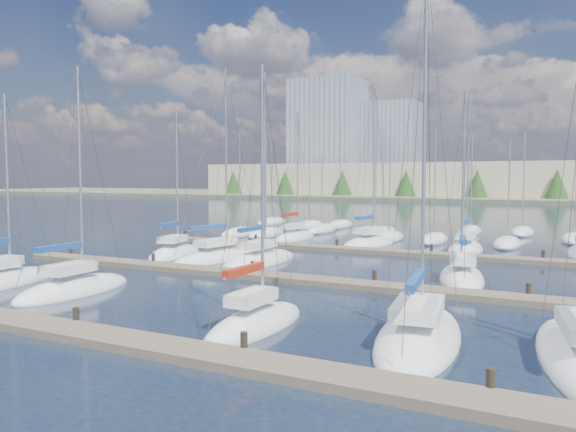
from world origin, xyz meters
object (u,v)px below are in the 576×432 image
at_px(sailboat_j, 260,260).
at_px(sailboat_o, 370,243).
at_px(sailboat_d, 256,324).
at_px(sailboat_h, 175,253).
at_px(sailboat_c, 74,289).
at_px(sailboat_b, 1,282).
at_px(sailboat_i, 220,257).
at_px(sailboat_p, 466,249).
at_px(sailboat_l, 462,278).
at_px(sailboat_e, 419,336).
at_px(sailboat_n, 295,237).

bearing_deg(sailboat_j, sailboat_o, 76.31).
relative_size(sailboat_d, sailboat_h, 0.96).
bearing_deg(sailboat_c, sailboat_b, -177.08).
distance_m(sailboat_c, sailboat_i, 13.35).
xyz_separation_m(sailboat_i, sailboat_j, (3.34, 0.18, -0.01)).
xyz_separation_m(sailboat_c, sailboat_d, (12.20, -1.72, 0.01)).
distance_m(sailboat_d, sailboat_h, 22.31).
xyz_separation_m(sailboat_p, sailboat_o, (-8.49, 0.55, 0.00)).
bearing_deg(sailboat_d, sailboat_j, 120.13).
distance_m(sailboat_l, sailboat_j, 14.13).
relative_size(sailboat_p, sailboat_o, 0.88).
height_order(sailboat_c, sailboat_p, sailboat_p).
xyz_separation_m(sailboat_o, sailboat_b, (-12.39, -27.69, -0.02)).
distance_m(sailboat_d, sailboat_l, 15.67).
distance_m(sailboat_c, sailboat_l, 21.95).
distance_m(sailboat_p, sailboat_b, 34.24).
relative_size(sailboat_p, sailboat_h, 1.14).
height_order(sailboat_e, sailboat_b, sailboat_e).
distance_m(sailboat_p, sailboat_j, 17.81).
xyz_separation_m(sailboat_c, sailboat_j, (3.60, 13.52, -0.00)).
bearing_deg(sailboat_e, sailboat_n, 116.70).
distance_m(sailboat_n, sailboat_d, 32.39).
height_order(sailboat_p, sailboat_i, sailboat_i).
bearing_deg(sailboat_n, sailboat_e, -53.85).
distance_m(sailboat_n, sailboat_p, 16.48).
bearing_deg(sailboat_l, sailboat_e, -98.55).
xyz_separation_m(sailboat_l, sailboat_o, (-10.59, 14.26, 0.01)).
bearing_deg(sailboat_n, sailboat_d, -64.41).
distance_m(sailboat_l, sailboat_e, 13.43).
xyz_separation_m(sailboat_j, sailboat_e, (14.93, -13.98, -0.00)).
distance_m(sailboat_e, sailboat_o, 29.92).
relative_size(sailboat_d, sailboat_i, 0.77).
bearing_deg(sailboat_d, sailboat_e, 11.96).
bearing_deg(sailboat_j, sailboat_e, -42.33).
relative_size(sailboat_p, sailboat_l, 1.13).
bearing_deg(sailboat_d, sailboat_b, 176.62).
distance_m(sailboat_i, sailboat_e, 22.90).
relative_size(sailboat_n, sailboat_d, 1.16).
bearing_deg(sailboat_b, sailboat_n, 72.46).
relative_size(sailboat_d, sailboat_j, 0.80).
height_order(sailboat_i, sailboat_e, sailboat_i).
bearing_deg(sailboat_n, sailboat_p, -2.54).
height_order(sailboat_d, sailboat_b, sailboat_b).
bearing_deg(sailboat_c, sailboat_p, 57.35).
bearing_deg(sailboat_n, sailboat_o, -3.35).
height_order(sailboat_d, sailboat_e, sailboat_e).
bearing_deg(sailboat_b, sailboat_l, 21.67).
relative_size(sailboat_l, sailboat_b, 1.03).
height_order(sailboat_p, sailboat_e, sailboat_e).
bearing_deg(sailboat_l, sailboat_c, -155.82).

